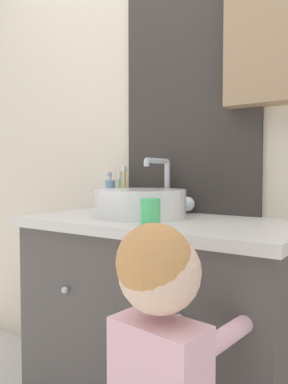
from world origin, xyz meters
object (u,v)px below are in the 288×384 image
(child_figure, at_px, (160,383))
(drinking_cup, at_px, (150,212))
(soap_dispenser, at_px, (110,194))
(sink_basin, at_px, (142,202))
(toothbrush_holder, at_px, (122,200))

(child_figure, relative_size, drinking_cup, 10.27)
(soap_dispenser, bearing_deg, child_figure, -44.45)
(soap_dispenser, relative_size, drinking_cup, 1.96)
(sink_basin, height_order, toothbrush_holder, sink_basin)
(sink_basin, xyz_separation_m, toothbrush_holder, (-0.23, 0.17, -0.01))
(sink_basin, height_order, child_figure, sink_basin)
(sink_basin, distance_m, toothbrush_holder, 0.29)
(soap_dispenser, xyz_separation_m, child_figure, (0.72, -0.71, -0.36))
(soap_dispenser, height_order, child_figure, soap_dispenser)
(toothbrush_holder, xyz_separation_m, soap_dispenser, (-0.09, 0.03, 0.02))
(sink_basin, bearing_deg, drinking_cup, -49.31)
(sink_basin, height_order, drinking_cup, sink_basin)
(toothbrush_holder, bearing_deg, drinking_cup, -42.80)
(drinking_cup, bearing_deg, sink_basin, 130.69)
(soap_dispenser, bearing_deg, drinking_cup, -39.06)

